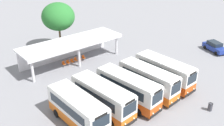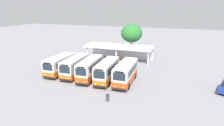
# 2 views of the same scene
# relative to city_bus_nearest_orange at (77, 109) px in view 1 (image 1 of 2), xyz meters

# --- Properties ---
(ground_plane) EXTENTS (180.00, 180.00, 0.00)m
(ground_plane) POSITION_rel_city_bus_nearest_orange_xyz_m (7.74, -2.71, -1.78)
(ground_plane) COLOR gray
(city_bus_nearest_orange) EXTENTS (2.61, 7.62, 3.21)m
(city_bus_nearest_orange) POSITION_rel_city_bus_nearest_orange_xyz_m (0.00, 0.00, 0.00)
(city_bus_nearest_orange) COLOR black
(city_bus_nearest_orange) RESTS_ON ground
(city_bus_second_in_row) EXTENTS (2.83, 8.03, 3.26)m
(city_bus_second_in_row) POSITION_rel_city_bus_nearest_orange_xyz_m (3.15, 0.06, 0.02)
(city_bus_second_in_row) COLOR black
(city_bus_second_in_row) RESTS_ON ground
(city_bus_middle_cream) EXTENTS (2.89, 8.17, 3.38)m
(city_bus_middle_cream) POSITION_rel_city_bus_nearest_orange_xyz_m (6.31, -0.47, 0.08)
(city_bus_middle_cream) COLOR black
(city_bus_middle_cream) RESTS_ON ground
(city_bus_fourth_amber) EXTENTS (2.59, 7.87, 3.34)m
(city_bus_fourth_amber) POSITION_rel_city_bus_nearest_orange_xyz_m (9.46, -0.59, 0.06)
(city_bus_fourth_amber) COLOR black
(city_bus_fourth_amber) RESTS_ON ground
(city_bus_fifth_blue) EXTENTS (2.56, 8.05, 3.34)m
(city_bus_fifth_blue) POSITION_rel_city_bus_nearest_orange_xyz_m (12.61, -0.40, 0.06)
(city_bus_fifth_blue) COLOR black
(city_bus_fifth_blue) RESTS_ON ground
(parked_car_flank) EXTENTS (3.12, 4.66, 1.62)m
(parked_car_flank) POSITION_rel_city_bus_nearest_orange_xyz_m (27.48, 1.22, -0.95)
(parked_car_flank) COLOR black
(parked_car_flank) RESTS_ON ground
(terminal_canopy) EXTENTS (15.46, 4.79, 3.40)m
(terminal_canopy) POSITION_rel_city_bus_nearest_orange_xyz_m (7.22, 13.24, 0.81)
(terminal_canopy) COLOR silver
(terminal_canopy) RESTS_ON ground
(waiting_chair_end_by_column) EXTENTS (0.45, 0.45, 0.86)m
(waiting_chair_end_by_column) POSITION_rel_city_bus_nearest_orange_xyz_m (5.40, 12.13, -1.26)
(waiting_chair_end_by_column) COLOR slate
(waiting_chair_end_by_column) RESTS_ON ground
(waiting_chair_second_from_end) EXTENTS (0.45, 0.45, 0.86)m
(waiting_chair_second_from_end) POSITION_rel_city_bus_nearest_orange_xyz_m (6.08, 12.10, -1.26)
(waiting_chair_second_from_end) COLOR slate
(waiting_chair_second_from_end) RESTS_ON ground
(waiting_chair_middle_seat) EXTENTS (0.45, 0.45, 0.86)m
(waiting_chair_middle_seat) POSITION_rel_city_bus_nearest_orange_xyz_m (6.77, 12.06, -1.26)
(waiting_chair_middle_seat) COLOR slate
(waiting_chair_middle_seat) RESTS_ON ground
(waiting_chair_fourth_seat) EXTENTS (0.45, 0.45, 0.86)m
(waiting_chair_fourth_seat) POSITION_rel_city_bus_nearest_orange_xyz_m (7.45, 12.19, -1.26)
(waiting_chair_fourth_seat) COLOR slate
(waiting_chair_fourth_seat) RESTS_ON ground
(waiting_chair_fifth_seat) EXTENTS (0.45, 0.45, 0.86)m
(waiting_chair_fifth_seat) POSITION_rel_city_bus_nearest_orange_xyz_m (8.13, 12.20, -1.26)
(waiting_chair_fifth_seat) COLOR slate
(waiting_chair_fifth_seat) RESTS_ON ground
(waiting_chair_far_end_seat) EXTENTS (0.45, 0.45, 0.86)m
(waiting_chair_far_end_seat) POSITION_rel_city_bus_nearest_orange_xyz_m (8.82, 12.09, -1.26)
(waiting_chair_far_end_seat) COLOR slate
(waiting_chair_far_end_seat) RESTS_ON ground
(roadside_tree_behind_canopy) EXTENTS (5.34, 5.34, 7.78)m
(roadside_tree_behind_canopy) POSITION_rel_city_bus_nearest_orange_xyz_m (8.65, 18.68, 3.72)
(roadside_tree_behind_canopy) COLOR brown
(roadside_tree_behind_canopy) RESTS_ON ground
(litter_bin_apron) EXTENTS (0.49, 0.49, 0.90)m
(litter_bin_apron) POSITION_rel_city_bus_nearest_orange_xyz_m (12.13, -7.31, -1.32)
(litter_bin_apron) COLOR #3F3F47
(litter_bin_apron) RESTS_ON ground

